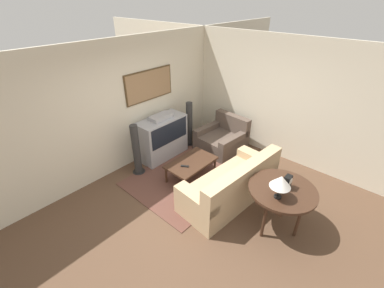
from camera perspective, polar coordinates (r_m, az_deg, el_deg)
The scene contains 14 objects.
ground_plane at distance 4.83m, azimuth 1.45°, elevation -13.90°, with size 12.00×12.00×0.00m, color brown.
wall_back at distance 5.48m, azimuth -15.57°, elevation 7.72°, with size 12.00×0.10×2.70m.
wall_right at distance 6.06m, azimuth 18.29°, elevation 9.46°, with size 0.06×12.00×2.70m.
area_rug at distance 5.54m, azimuth -0.37°, elevation -6.94°, with size 2.48×1.87×0.01m.
tv at distance 5.98m, azimuth -6.59°, elevation 1.50°, with size 1.15×0.53×1.05m.
couch at distance 4.84m, azimuth 8.75°, elevation -9.19°, with size 2.02×0.99×0.88m.
armchair at distance 6.36m, azimuth 6.73°, elevation 1.02°, with size 1.06×1.04×0.81m.
coffee_table at distance 5.27m, azimuth -0.19°, elevation -4.28°, with size 1.03×0.63×0.41m.
console_table at distance 4.29m, azimuth 19.42°, elevation -10.10°, with size 1.05×1.05×0.78m.
table_lamp at distance 3.89m, azimuth 19.15°, elevation -7.93°, with size 0.30×0.30×0.39m.
mantel_clock at distance 4.22m, azimuth 20.43°, elevation -7.93°, with size 0.13×0.10×0.22m.
remote at distance 5.10m, azimuth -1.61°, elevation -4.96°, with size 0.12×0.16×0.02m.
speaker_tower_left at distance 5.46m, azimuth -12.25°, elevation -1.53°, with size 0.27×0.27×1.14m.
speaker_tower_right at distance 6.40m, azimuth -0.62°, elevation 4.21°, with size 0.27×0.27×1.14m.
Camera 1 is at (-2.64, -2.22, 3.38)m, focal length 24.00 mm.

